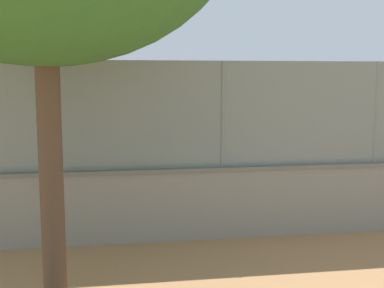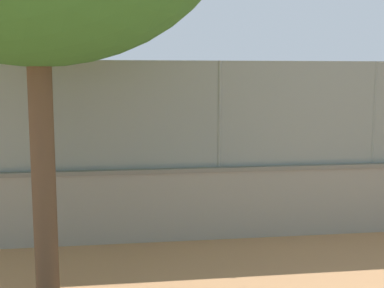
{
  "view_description": "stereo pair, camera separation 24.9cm",
  "coord_description": "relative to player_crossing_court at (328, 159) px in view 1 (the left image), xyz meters",
  "views": [
    {
      "loc": [
        2.8,
        22.5,
        3.11
      ],
      "look_at": [
        0.8,
        10.04,
        1.42
      ],
      "focal_mm": 47.27,
      "sensor_mm": 36.0,
      "label": 1
    },
    {
      "loc": [
        2.56,
        22.54,
        3.11
      ],
      "look_at": [
        0.8,
        10.04,
        1.42
      ],
      "focal_mm": 47.27,
      "sensor_mm": 36.0,
      "label": 2
    }
  ],
  "objects": [
    {
      "name": "ground_plane",
      "position": [
        2.84,
        -10.09,
        -0.96
      ],
      "size": [
        260.0,
        260.0,
        0.0
      ],
      "primitive_type": "plane",
      "color": "tan"
    },
    {
      "name": "perimeter_wall",
      "position": [
        2.0,
        3.07,
        -0.25
      ],
      "size": [
        28.6,
        0.46,
        1.4
      ],
      "color": "gray",
      "rests_on": "ground_plane"
    },
    {
      "name": "fence_panel_on_wall",
      "position": [
        2.0,
        3.07,
        1.44
      ],
      "size": [
        28.1,
        0.17,
        2.01
      ],
      "color": "gray",
      "rests_on": "perimeter_wall"
    },
    {
      "name": "player_crossing_court",
      "position": [
        0.0,
        0.0,
        0.0
      ],
      "size": [
        1.21,
        0.72,
        1.63
      ],
      "color": "black",
      "rests_on": "ground_plane"
    }
  ]
}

